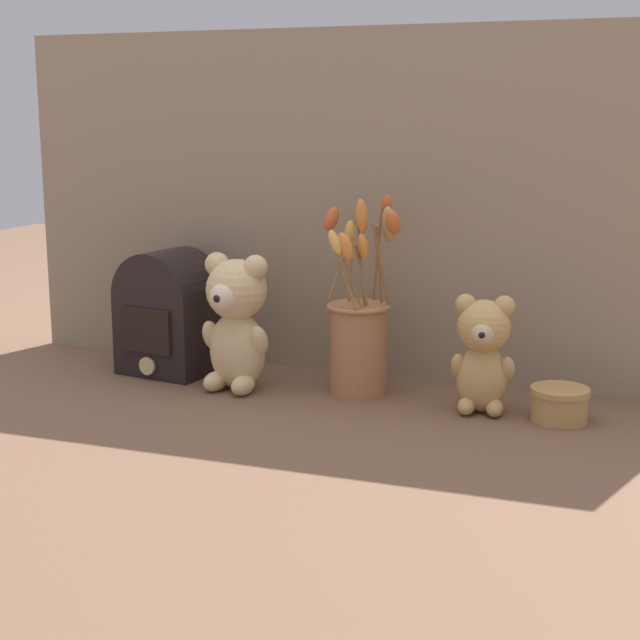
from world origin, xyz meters
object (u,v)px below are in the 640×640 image
teddy_bear_medium (483,351)px  vintage_radio (168,313)px  flower_vase (359,333)px  decorative_tin_tall (560,404)px  teddy_bear_large (236,319)px

teddy_bear_medium → vintage_radio: (-0.58, 0.04, 0.01)m
flower_vase → decorative_tin_tall: bearing=-6.7°
teddy_bear_medium → decorative_tin_tall: bearing=-2.9°
decorative_tin_tall → teddy_bear_large: bearing=-178.9°
teddy_bear_medium → decorative_tin_tall: (0.12, -0.01, -0.07)m
teddy_bear_large → decorative_tin_tall: 0.55m
teddy_bear_medium → teddy_bear_large: bearing=-177.8°
teddy_bear_large → teddy_bear_medium: size_ratio=1.25×
vintage_radio → teddy_bear_medium: bearing=-4.4°
teddy_bear_large → decorative_tin_tall: size_ratio=2.59×
teddy_bear_medium → decorative_tin_tall: size_ratio=2.08×
teddy_bear_large → vintage_radio: (-0.16, 0.06, -0.01)m
teddy_bear_large → decorative_tin_tall: bearing=1.1°
teddy_bear_medium → vintage_radio: bearing=175.6°
teddy_bear_medium → flower_vase: bearing=171.1°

